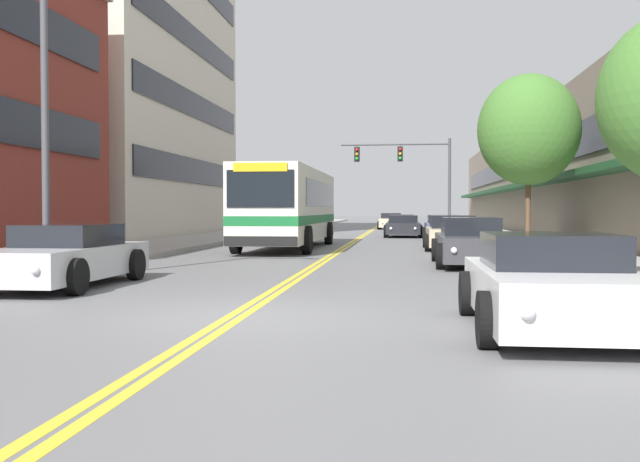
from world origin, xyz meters
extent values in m
plane|color=slate|center=(0.00, 37.00, 0.00)|extent=(240.00, 240.00, 0.00)
cube|color=#9E9B96|center=(-7.41, 37.00, 0.08)|extent=(3.82, 106.00, 0.16)
cube|color=#9E9B96|center=(7.41, 37.00, 0.08)|extent=(3.82, 106.00, 0.16)
cube|color=yellow|center=(-0.10, 37.00, 0.00)|extent=(0.14, 106.00, 0.01)
cube|color=yellow|center=(0.10, 37.00, 0.00)|extent=(0.14, 106.00, 0.01)
cube|color=black|center=(-9.53, 29.70, 3.76)|extent=(0.08, 18.74, 1.40)
cube|color=black|center=(-9.53, 29.70, 7.53)|extent=(0.08, 18.74, 1.40)
cube|color=black|center=(-9.53, 29.70, 11.29)|extent=(0.08, 18.74, 1.40)
cube|color=gray|center=(13.57, 37.00, 3.57)|extent=(8.00, 68.00, 7.14)
cube|color=#1E4C28|center=(9.02, 37.00, 2.90)|extent=(1.10, 61.20, 0.24)
cube|color=black|center=(9.53, 37.00, 4.43)|extent=(0.08, 61.20, 1.40)
cube|color=silver|center=(-2.18, 18.25, 1.73)|extent=(2.45, 11.60, 2.76)
cube|color=#196B33|center=(-2.18, 18.25, 1.18)|extent=(2.47, 11.62, 0.32)
cube|color=black|center=(-2.18, 18.83, 2.17)|extent=(2.48, 9.05, 0.99)
cube|color=black|center=(-2.18, 12.43, 2.23)|extent=(2.21, 0.04, 1.21)
cube|color=yellow|center=(-2.18, 12.42, 2.92)|extent=(1.76, 0.06, 0.28)
cube|color=black|center=(-2.18, 12.41, 0.53)|extent=(2.40, 0.08, 0.32)
cylinder|color=black|center=(-3.44, 14.30, 0.50)|extent=(0.30, 1.00, 1.00)
cylinder|color=black|center=(-0.93, 14.30, 0.50)|extent=(0.30, 1.00, 1.00)
cylinder|color=black|center=(-3.44, 21.44, 0.50)|extent=(0.30, 1.00, 1.00)
cylinder|color=black|center=(-0.93, 21.44, 0.50)|extent=(0.30, 1.00, 1.00)
cube|color=maroon|center=(-4.26, 31.19, 0.49)|extent=(1.81, 4.19, 0.61)
cube|color=black|center=(-4.26, 31.36, 1.00)|extent=(1.56, 1.84, 0.40)
cylinder|color=black|center=(-5.19, 29.89, 0.35)|extent=(0.22, 0.69, 0.69)
cylinder|color=black|center=(-3.34, 29.89, 0.35)|extent=(0.22, 0.69, 0.69)
cylinder|color=black|center=(-5.19, 32.49, 0.35)|extent=(0.22, 0.69, 0.69)
cylinder|color=black|center=(-3.34, 32.49, 0.35)|extent=(0.22, 0.69, 0.69)
sphere|color=silver|center=(-4.90, 29.07, 0.52)|extent=(0.16, 0.16, 0.16)
sphere|color=silver|center=(-3.63, 29.07, 0.52)|extent=(0.16, 0.16, 0.16)
cube|color=red|center=(-4.91, 33.29, 0.52)|extent=(0.18, 0.04, 0.10)
cube|color=red|center=(-3.61, 33.29, 0.52)|extent=(0.18, 0.04, 0.10)
cube|color=#B7B7BC|center=(-4.37, 3.52, 0.50)|extent=(1.79, 4.62, 0.63)
cube|color=black|center=(-4.37, 3.70, 1.03)|extent=(1.54, 2.03, 0.43)
cylinder|color=black|center=(-3.46, 2.09, 0.34)|extent=(0.22, 0.68, 0.68)
cylinder|color=black|center=(-5.29, 4.95, 0.34)|extent=(0.22, 0.68, 0.68)
cylinder|color=black|center=(-3.46, 4.95, 0.34)|extent=(0.22, 0.68, 0.68)
sphere|color=silver|center=(-3.75, 1.19, 0.53)|extent=(0.16, 0.16, 0.16)
cube|color=red|center=(-5.02, 5.84, 0.53)|extent=(0.18, 0.04, 0.10)
cube|color=red|center=(-3.73, 5.84, 0.53)|extent=(0.18, 0.04, 0.10)
cube|color=white|center=(4.30, -0.75, 0.49)|extent=(1.86, 4.11, 0.63)
cube|color=black|center=(4.30, -0.59, 1.03)|extent=(1.60, 1.81, 0.43)
cylinder|color=black|center=(3.35, -2.02, 0.32)|extent=(0.22, 0.65, 0.65)
cylinder|color=black|center=(3.35, 0.52, 0.32)|extent=(0.22, 0.65, 0.65)
cylinder|color=black|center=(5.25, 0.52, 0.32)|extent=(0.22, 0.65, 0.65)
sphere|color=silver|center=(3.65, -2.83, 0.53)|extent=(0.16, 0.16, 0.16)
cube|color=red|center=(3.63, 1.31, 0.53)|extent=(0.18, 0.04, 0.10)
cube|color=red|center=(4.97, 1.31, 0.53)|extent=(0.18, 0.04, 0.10)
cube|color=#BCAD89|center=(4.26, 17.80, 0.51)|extent=(1.91, 4.49, 0.66)
cube|color=black|center=(4.26, 17.98, 1.08)|extent=(1.64, 1.98, 0.49)
cylinder|color=black|center=(3.29, 16.41, 0.32)|extent=(0.22, 0.65, 0.65)
cylinder|color=black|center=(5.24, 16.41, 0.32)|extent=(0.22, 0.65, 0.65)
cylinder|color=black|center=(3.29, 19.19, 0.32)|extent=(0.22, 0.65, 0.65)
cylinder|color=black|center=(5.24, 19.19, 0.32)|extent=(0.22, 0.65, 0.65)
sphere|color=silver|center=(3.60, 15.53, 0.54)|extent=(0.16, 0.16, 0.16)
sphere|color=silver|center=(4.93, 15.53, 0.54)|extent=(0.16, 0.16, 0.16)
cube|color=red|center=(3.58, 20.05, 0.54)|extent=(0.18, 0.04, 0.10)
cube|color=red|center=(4.95, 20.05, 0.54)|extent=(0.18, 0.04, 0.10)
cube|color=#38383D|center=(4.26, 10.00, 0.52)|extent=(1.76, 4.72, 0.65)
cube|color=black|center=(4.26, 10.19, 1.09)|extent=(1.51, 2.08, 0.49)
cylinder|color=black|center=(3.36, 8.54, 0.34)|extent=(0.22, 0.69, 0.69)
cylinder|color=black|center=(5.16, 8.54, 0.34)|extent=(0.22, 0.69, 0.69)
cylinder|color=black|center=(3.36, 11.47, 0.34)|extent=(0.22, 0.69, 0.69)
cylinder|color=black|center=(5.16, 11.47, 0.34)|extent=(0.22, 0.69, 0.69)
sphere|color=silver|center=(3.64, 7.62, 0.55)|extent=(0.16, 0.16, 0.16)
sphere|color=silver|center=(4.87, 7.62, 0.55)|extent=(0.16, 0.16, 0.16)
cube|color=red|center=(3.62, 12.37, 0.55)|extent=(0.18, 0.04, 0.10)
cube|color=red|center=(4.89, 12.37, 0.55)|extent=(0.18, 0.04, 0.10)
cube|color=#475675|center=(4.36, 26.59, 0.53)|extent=(1.72, 4.05, 0.70)
cube|color=black|center=(4.36, 26.75, 1.08)|extent=(1.48, 1.78, 0.40)
cylinder|color=black|center=(3.48, 25.33, 0.32)|extent=(0.22, 0.64, 0.64)
cylinder|color=black|center=(5.25, 25.33, 0.32)|extent=(0.22, 0.64, 0.64)
cylinder|color=black|center=(3.48, 27.84, 0.32)|extent=(0.22, 0.64, 0.64)
cylinder|color=black|center=(5.25, 27.84, 0.32)|extent=(0.22, 0.64, 0.64)
sphere|color=silver|center=(3.76, 24.54, 0.56)|extent=(0.16, 0.16, 0.16)
sphere|color=silver|center=(4.97, 24.54, 0.56)|extent=(0.16, 0.16, 0.16)
cube|color=red|center=(3.75, 28.62, 0.56)|extent=(0.18, 0.04, 0.10)
cube|color=red|center=(4.98, 28.62, 0.56)|extent=(0.18, 0.04, 0.10)
cube|color=#232328|center=(2.36, 30.40, 0.50)|extent=(1.85, 4.16, 0.62)
cube|color=black|center=(2.36, 30.57, 1.02)|extent=(1.60, 1.83, 0.41)
cylinder|color=black|center=(1.41, 29.12, 0.35)|extent=(0.22, 0.69, 0.69)
cylinder|color=black|center=(3.31, 29.12, 0.35)|extent=(0.22, 0.69, 0.69)
cylinder|color=black|center=(1.41, 31.69, 0.35)|extent=(0.22, 0.69, 0.69)
cylinder|color=black|center=(3.31, 31.69, 0.35)|extent=(0.22, 0.69, 0.69)
sphere|color=silver|center=(1.71, 28.31, 0.53)|extent=(0.16, 0.16, 0.16)
sphere|color=silver|center=(3.01, 28.31, 0.53)|extent=(0.16, 0.16, 0.16)
cube|color=red|center=(1.69, 32.49, 0.53)|extent=(0.18, 0.04, 0.10)
cube|color=red|center=(3.03, 32.49, 0.53)|extent=(0.18, 0.04, 0.10)
cube|color=#19234C|center=(2.26, 39.18, 0.48)|extent=(1.83, 4.60, 0.60)
cube|color=black|center=(2.26, 39.36, 0.99)|extent=(1.57, 2.02, 0.42)
cylinder|color=black|center=(1.32, 37.75, 0.33)|extent=(0.22, 0.67, 0.67)
cylinder|color=black|center=(3.19, 37.75, 0.33)|extent=(0.22, 0.67, 0.67)
cylinder|color=black|center=(1.32, 40.60, 0.33)|extent=(0.22, 0.67, 0.67)
cylinder|color=black|center=(3.19, 40.60, 0.33)|extent=(0.22, 0.67, 0.67)
sphere|color=silver|center=(1.62, 36.86, 0.51)|extent=(0.16, 0.16, 0.16)
sphere|color=silver|center=(2.90, 36.86, 0.51)|extent=(0.16, 0.16, 0.16)
cube|color=red|center=(1.60, 41.49, 0.51)|extent=(0.18, 0.04, 0.10)
cube|color=red|center=(2.91, 41.49, 0.51)|extent=(0.18, 0.04, 0.10)
cube|color=beige|center=(1.39, 46.42, 0.52)|extent=(1.80, 4.35, 0.68)
cube|color=black|center=(1.39, 46.59, 1.06)|extent=(1.55, 1.91, 0.41)
cylinder|color=black|center=(0.47, 45.07, 0.32)|extent=(0.22, 0.63, 0.63)
cylinder|color=black|center=(2.31, 45.07, 0.32)|extent=(0.22, 0.63, 0.63)
cylinder|color=black|center=(0.47, 47.77, 0.32)|extent=(0.22, 0.63, 0.63)
cylinder|color=black|center=(2.31, 47.77, 0.32)|extent=(0.22, 0.63, 0.63)
sphere|color=silver|center=(0.76, 44.22, 0.55)|extent=(0.16, 0.16, 0.16)
sphere|color=silver|center=(2.02, 44.22, 0.55)|extent=(0.16, 0.16, 0.16)
cube|color=red|center=(0.74, 48.60, 0.55)|extent=(0.18, 0.04, 0.10)
cube|color=red|center=(2.04, 48.60, 0.55)|extent=(0.18, 0.04, 0.10)
cylinder|color=#47474C|center=(5.20, 34.73, 2.98)|extent=(0.18, 0.18, 5.97)
cylinder|color=#47474C|center=(1.82, 34.73, 5.62)|extent=(6.76, 0.11, 0.11)
cube|color=black|center=(2.16, 34.73, 5.02)|extent=(0.34, 0.26, 0.92)
sphere|color=red|center=(2.16, 34.57, 5.29)|extent=(0.18, 0.18, 0.18)
sphere|color=yellow|center=(2.16, 34.57, 5.02)|extent=(0.18, 0.18, 0.18)
sphere|color=green|center=(2.16, 34.57, 4.74)|extent=(0.18, 0.18, 0.18)
cylinder|color=black|center=(2.16, 34.73, 5.55)|extent=(0.02, 0.02, 0.14)
cube|color=black|center=(-0.55, 34.73, 5.02)|extent=(0.34, 0.26, 0.92)
sphere|color=red|center=(-0.55, 34.57, 5.29)|extent=(0.18, 0.18, 0.18)
sphere|color=yellow|center=(-0.55, 34.57, 5.02)|extent=(0.18, 0.18, 0.18)
sphere|color=green|center=(-0.55, 34.57, 4.74)|extent=(0.18, 0.18, 0.18)
cylinder|color=black|center=(-0.55, 34.73, 5.55)|extent=(0.02, 0.02, 0.14)
cylinder|color=#47474C|center=(-5.30, 4.53, 3.59)|extent=(0.16, 0.16, 7.19)
cylinder|color=brown|center=(6.89, 16.49, 1.53)|extent=(0.19, 0.19, 2.73)
ellipsoid|color=#42752D|center=(6.89, 16.49, 4.45)|extent=(3.66, 3.66, 4.02)
cylinder|color=yellow|center=(5.95, 6.30, 0.54)|extent=(0.22, 0.22, 0.75)
sphere|color=yellow|center=(5.95, 6.30, 0.97)|extent=(0.20, 0.20, 0.20)
cylinder|color=yellow|center=(5.80, 6.30, 0.62)|extent=(0.08, 0.10, 0.10)
camera|label=1|loc=(2.42, -10.11, 1.56)|focal=40.00mm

